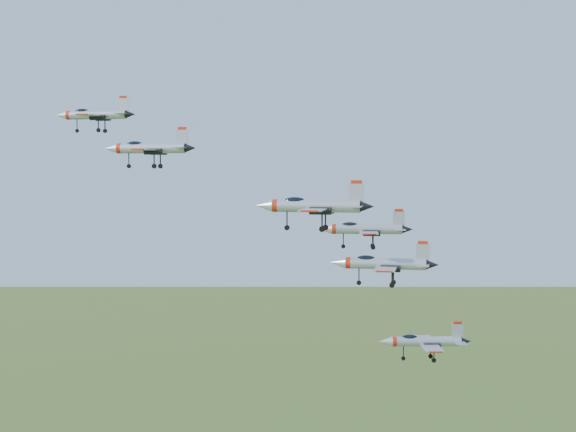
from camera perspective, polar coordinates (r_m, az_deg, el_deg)
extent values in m
cylinder|color=#A3A8B0|center=(110.70, -13.47, 7.02)|extent=(8.37, 3.87, 1.22)
cone|color=#A3A8B0|center=(112.93, -15.82, 6.91)|extent=(1.99, 1.70, 1.22)
cone|color=black|center=(108.74, -11.13, 7.11)|extent=(1.57, 1.40, 1.03)
ellipsoid|color=black|center=(111.61, -14.44, 7.21)|extent=(2.23, 1.49, 0.77)
cube|color=#A3A8B0|center=(108.24, -13.97, 6.97)|extent=(3.37, 4.59, 0.13)
cube|color=#A3A8B0|center=(112.98, -12.82, 6.83)|extent=(3.37, 4.59, 0.13)
cube|color=#A3A8B0|center=(109.23, -11.64, 7.75)|extent=(1.37, 0.56, 1.97)
cube|color=red|center=(109.31, -11.65, 8.29)|extent=(1.02, 0.46, 0.33)
cylinder|color=#A3A8B0|center=(97.71, -9.71, 4.77)|extent=(8.53, 3.92, 1.24)
cone|color=#A3A8B0|center=(99.69, -12.48, 4.71)|extent=(2.02, 1.72, 1.24)
cone|color=black|center=(96.04, -6.94, 4.82)|extent=(1.60, 1.43, 1.05)
ellipsoid|color=black|center=(98.50, -10.85, 5.02)|extent=(2.27, 1.52, 0.79)
cube|color=#A3A8B0|center=(95.15, -10.18, 4.66)|extent=(3.42, 4.68, 0.13)
cube|color=#A3A8B0|center=(100.14, -9.05, 4.61)|extent=(3.42, 4.68, 0.13)
cube|color=#A3A8B0|center=(96.41, -7.54, 5.58)|extent=(1.39, 0.57, 2.00)
cube|color=red|center=(96.46, -7.54, 6.20)|extent=(1.04, 0.46, 0.33)
cylinder|color=#A3A8B0|center=(88.08, 2.00, 0.72)|extent=(9.71, 4.50, 1.41)
cone|color=#A3A8B0|center=(89.25, -1.71, 0.75)|extent=(2.31, 1.97, 1.41)
cone|color=black|center=(87.31, 5.66, 0.68)|extent=(1.83, 1.63, 1.20)
ellipsoid|color=black|center=(88.49, 0.48, 1.08)|extent=(2.59, 1.73, 0.90)
cube|color=#A3A8B0|center=(85.06, 1.81, 0.44)|extent=(3.91, 5.33, 0.15)
cube|color=#A3A8B0|center=(91.06, 2.46, 0.63)|extent=(3.91, 5.33, 0.15)
cube|color=#A3A8B0|center=(87.39, 4.89, 1.65)|extent=(1.59, 0.65, 2.28)
cube|color=red|center=(87.36, 4.89, 2.43)|extent=(1.18, 0.53, 0.38)
cylinder|color=#A3A8B0|center=(111.28, 5.62, -0.93)|extent=(9.76, 3.30, 1.40)
cone|color=#A3A8B0|center=(111.30, 2.63, -0.92)|extent=(2.18, 1.76, 1.40)
cone|color=black|center=(111.55, 8.49, -0.94)|extent=(1.71, 1.46, 1.19)
ellipsoid|color=black|center=(111.21, 4.40, -0.66)|extent=(2.52, 1.46, 0.89)
cube|color=#A3A8B0|center=(108.31, 5.77, -1.20)|extent=(3.37, 5.13, 0.15)
cube|color=#A3A8B0|center=(114.31, 5.69, -0.95)|extent=(3.37, 5.13, 0.15)
cube|color=#A3A8B0|center=(111.37, 7.89, -0.20)|extent=(1.61, 0.45, 2.26)
cube|color=red|center=(111.30, 7.90, 0.41)|extent=(1.19, 0.38, 0.38)
cylinder|color=#A3A8B0|center=(88.64, 6.96, -3.38)|extent=(8.74, 4.03, 1.27)
cone|color=#A3A8B0|center=(89.22, 3.57, -3.32)|extent=(2.08, 1.77, 1.27)
cone|color=black|center=(88.39, 10.25, -3.43)|extent=(1.64, 1.46, 1.08)
ellipsoid|color=black|center=(88.79, 5.58, -3.05)|extent=(2.33, 1.56, 0.81)
cube|color=#A3A8B0|center=(85.95, 6.94, -3.76)|extent=(3.51, 4.80, 0.14)
cube|color=#A3A8B0|center=(91.37, 7.22, -3.34)|extent=(3.51, 4.80, 0.14)
cube|color=#A3A8B0|center=(88.27, 9.56, -2.57)|extent=(1.43, 0.58, 2.05)
cube|color=red|center=(88.17, 9.57, -1.88)|extent=(1.06, 0.48, 0.34)
cylinder|color=#A3A8B0|center=(102.94, 9.81, -8.78)|extent=(8.69, 2.18, 1.24)
cone|color=#A3A8B0|center=(102.11, 6.92, -8.85)|extent=(1.85, 1.42, 1.24)
cone|color=black|center=(103.96, 12.53, -8.69)|extent=(1.45, 1.20, 1.06)
ellipsoid|color=black|center=(102.47, 8.64, -8.55)|extent=(2.19, 1.12, 0.79)
cube|color=#A3A8B0|center=(100.46, 10.20, -9.23)|extent=(2.65, 4.42, 0.13)
cube|color=#A3A8B0|center=(105.59, 9.64, -8.60)|extent=(2.65, 4.42, 0.13)
cube|color=#A3A8B0|center=(103.47, 11.97, -8.01)|extent=(1.44, 0.27, 2.01)
cube|color=red|center=(103.26, 11.98, -7.44)|extent=(1.06, 0.25, 0.33)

